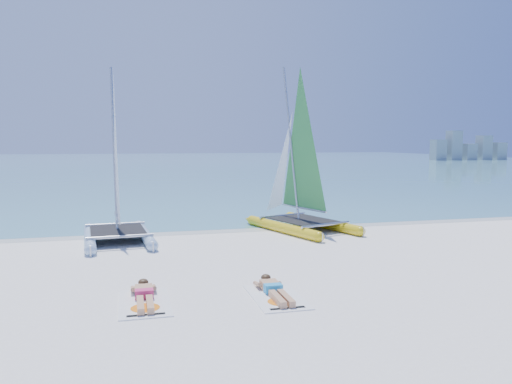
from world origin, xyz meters
TOP-DOWN VIEW (x-y plane):
  - ground at (0.00, 0.00)m, footprint 140.00×140.00m
  - sea at (0.00, 63.00)m, footprint 140.00×115.00m
  - wet_sand_strip at (0.00, 5.50)m, footprint 140.00×1.40m
  - distant_skyline at (53.71, 62.00)m, footprint 14.00×2.00m
  - catamaran_blue at (-3.18, 4.36)m, footprint 2.40×4.46m
  - catamaran_yellow at (3.13, 5.11)m, footprint 3.47×4.96m
  - towel_a at (-2.53, -2.29)m, footprint 1.00×1.85m
  - sunbather_a at (-2.53, -2.10)m, footprint 0.37×1.73m
  - towel_b at (0.12, -2.59)m, footprint 1.00×1.85m
  - sunbather_b at (0.12, -2.39)m, footprint 0.37×1.73m

SIDE VIEW (x-z plane):
  - ground at x=0.00m, z-range 0.00..0.00m
  - wet_sand_strip at x=0.00m, z-range 0.00..0.01m
  - sea at x=0.00m, z-range 0.00..0.01m
  - towel_a at x=-2.53m, z-range 0.00..0.02m
  - towel_b at x=0.12m, z-range 0.00..0.02m
  - sunbather_a at x=-2.53m, z-range -0.01..0.25m
  - sunbather_b at x=0.12m, z-range -0.01..0.25m
  - catamaran_blue at x=-3.18m, z-range -1.18..4.69m
  - distant_skyline at x=53.71m, z-range -0.56..4.44m
  - catamaran_yellow at x=3.13m, z-range -1.14..5.02m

